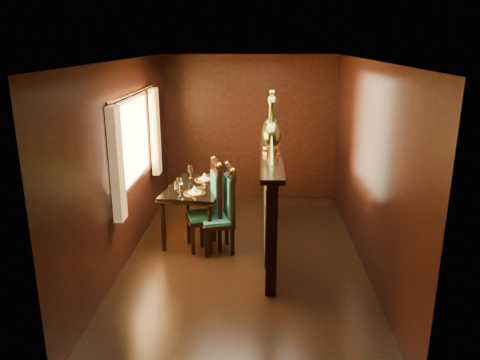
{
  "coord_description": "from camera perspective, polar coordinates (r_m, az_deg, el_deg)",
  "views": [
    {
      "loc": [
        0.2,
        -5.61,
        2.73
      ],
      "look_at": [
        -0.07,
        0.23,
        0.97
      ],
      "focal_mm": 35.0,
      "sensor_mm": 36.0,
      "label": 1
    }
  ],
  "objects": [
    {
      "name": "ground",
      "position": [
        6.25,
        0.57,
        -9.19
      ],
      "size": [
        5.0,
        5.0,
        0.0
      ],
      "primitive_type": "plane",
      "color": "black",
      "rests_on": "ground"
    },
    {
      "name": "room_shell",
      "position": [
        5.75,
        -0.23,
        5.22
      ],
      "size": [
        3.04,
        5.04,
        2.52
      ],
      "color": "black",
      "rests_on": "ground"
    },
    {
      "name": "partition",
      "position": [
        6.25,
        3.63,
        -2.14
      ],
      "size": [
        0.26,
        2.7,
        1.36
      ],
      "color": "black",
      "rests_on": "ground"
    },
    {
      "name": "dining_table",
      "position": [
        6.64,
        -5.29,
        -1.3
      ],
      "size": [
        0.93,
        1.37,
        0.96
      ],
      "rotation": [
        0.0,
        0.0,
        -0.13
      ],
      "color": "black",
      "rests_on": "ground"
    },
    {
      "name": "chair_left",
      "position": [
        6.17,
        -1.89,
        -3.28
      ],
      "size": [
        0.54,
        0.55,
        1.19
      ],
      "rotation": [
        0.0,
        0.0,
        0.3
      ],
      "color": "black",
      "rests_on": "ground"
    },
    {
      "name": "chair_right",
      "position": [
        6.28,
        -3.49,
        -2.73
      ],
      "size": [
        0.56,
        0.57,
        1.23
      ],
      "rotation": [
        0.0,
        0.0,
        0.31
      ],
      "color": "black",
      "rests_on": "ground"
    },
    {
      "name": "peacock_left",
      "position": [
        5.78,
        3.9,
        6.89
      ],
      "size": [
        0.24,
        0.65,
        0.77
      ],
      "primitive_type": null,
      "color": "#1A4F31",
      "rests_on": "partition"
    },
    {
      "name": "peacock_right",
      "position": [
        6.09,
        3.84,
        7.37
      ],
      "size": [
        0.24,
        0.64,
        0.77
      ],
      "primitive_type": null,
      "color": "#1A4F31",
      "rests_on": "partition"
    }
  ]
}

